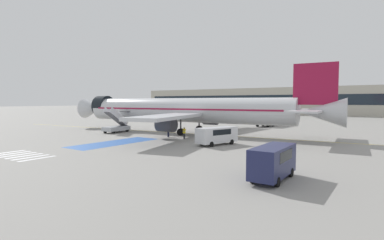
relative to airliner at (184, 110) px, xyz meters
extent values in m
plane|color=gray|center=(0.23, 0.24, -3.87)|extent=(600.00, 600.00, 0.00)
cube|color=gold|center=(-0.58, -0.06, -3.87)|extent=(81.20, 8.13, 0.01)
cube|color=#2856A8|center=(-0.58, -14.50, -3.87)|extent=(4.25, 12.45, 0.01)
cube|color=silver|center=(-4.18, -25.84, -3.87)|extent=(0.44, 3.60, 0.01)
cube|color=silver|center=(-2.98, -25.84, -3.87)|extent=(0.44, 3.60, 0.01)
cube|color=silver|center=(-1.78, -25.84, -3.87)|extent=(0.44, 3.60, 0.01)
cube|color=silver|center=(-0.58, -25.84, -3.87)|extent=(0.44, 3.60, 0.01)
cube|color=silver|center=(0.62, -25.84, -3.87)|extent=(0.44, 3.60, 0.01)
cube|color=silver|center=(1.82, -25.84, -3.87)|extent=(0.44, 3.60, 0.01)
cylinder|color=silver|center=(-0.58, -0.06, 0.02)|extent=(37.78, 7.65, 4.02)
cone|color=silver|center=(-21.47, -2.10, 0.02)|extent=(4.78, 4.35, 3.94)
cone|color=silver|center=(21.12, 2.06, 0.02)|extent=(6.37, 4.42, 3.86)
cylinder|color=black|center=(-18.47, -1.80, 0.52)|extent=(2.79, 4.27, 4.06)
cube|color=maroon|center=(-0.58, -0.06, 0.22)|extent=(34.80, 7.44, 0.24)
cube|color=silver|center=(3.72, -8.48, -0.58)|extent=(8.63, 17.46, 0.44)
cylinder|color=#38383D|center=(2.04, -7.22, -1.87)|extent=(2.89, 2.33, 2.08)
cube|color=silver|center=(2.01, 9.04, -0.58)|extent=(5.53, 16.98, 0.44)
cylinder|color=#38383D|center=(0.60, 7.48, -1.87)|extent=(2.89, 2.33, 2.08)
cube|color=maroon|center=(20.22, 1.97, 3.82)|extent=(5.63, 0.90, 5.58)
cube|color=silver|center=(19.99, -1.88, 0.22)|extent=(4.22, 6.75, 0.24)
cube|color=silver|center=(19.25, 5.71, 0.22)|extent=(4.22, 6.75, 0.24)
cylinder|color=#38383D|center=(-13.66, -1.33, -1.92)|extent=(0.20, 0.20, 3.07)
cylinder|color=black|center=(-13.66, -1.33, -3.45)|extent=(0.86, 0.36, 0.84)
cylinder|color=#38383D|center=(1.46, -2.98, -1.95)|extent=(0.24, 0.24, 2.74)
cylinder|color=black|center=(1.46, -2.98, -3.32)|extent=(1.15, 0.70, 1.10)
cylinder|color=#38383D|center=(0.85, 3.21, -1.95)|extent=(0.24, 0.24, 2.74)
cylinder|color=black|center=(0.85, 3.21, -3.32)|extent=(1.15, 0.70, 1.10)
cube|color=#ADB2BA|center=(-10.41, -5.65, -3.17)|extent=(2.66, 4.99, 0.70)
cylinder|color=black|center=(-11.50, -4.07, -3.52)|extent=(0.29, 0.72, 0.70)
cylinder|color=black|center=(-9.64, -3.88, -3.52)|extent=(0.29, 0.72, 0.70)
cylinder|color=black|center=(-11.18, -7.41, -3.52)|extent=(0.29, 0.72, 0.70)
cylinder|color=black|center=(-9.32, -7.23, -3.52)|extent=(0.29, 0.72, 0.70)
cube|color=#4C4C51|center=(-10.41, -5.65, -1.58)|extent=(1.83, 4.28, 2.62)
cube|color=#4C4C51|center=(-10.63, -3.38, -0.34)|extent=(1.75, 1.26, 0.12)
cube|color=silver|center=(-11.18, -5.72, -1.11)|extent=(0.50, 4.56, 3.30)
cube|color=silver|center=(-9.64, -5.57, -1.11)|extent=(0.50, 4.56, 3.30)
cube|color=#38383D|center=(6.45, 22.28, -3.09)|extent=(3.17, 9.40, 0.60)
cube|color=silver|center=(6.78, 26.79, -2.59)|extent=(2.52, 2.22, 1.60)
cube|color=black|center=(6.86, 27.82, -2.27)|extent=(2.00, 0.19, 0.70)
cylinder|color=#B7BCC4|center=(6.42, 21.88, -1.62)|extent=(2.80, 6.52, 2.34)
cylinder|color=gold|center=(6.42, 21.88, -1.62)|extent=(2.41, 0.52, 2.39)
cylinder|color=black|center=(5.57, 26.47, -3.39)|extent=(0.35, 0.98, 0.96)
cylinder|color=black|center=(7.94, 26.30, -3.39)|extent=(0.35, 0.98, 0.96)
cylinder|color=black|center=(5.23, 21.86, -3.39)|extent=(0.35, 0.98, 0.96)
cylinder|color=black|center=(7.60, 21.69, -3.39)|extent=(0.35, 0.98, 0.96)
cylinder|color=black|center=(5.04, 19.30, -3.39)|extent=(0.35, 0.98, 0.96)
cylinder|color=black|center=(7.41, 19.12, -3.39)|extent=(0.35, 0.98, 0.96)
cube|color=silver|center=(11.20, -8.54, -2.63)|extent=(3.40, 5.81, 1.85)
cube|color=black|center=(11.20, -8.54, -2.22)|extent=(2.72, 3.45, 0.66)
cylinder|color=black|center=(11.54, -10.42, -3.55)|extent=(0.38, 0.67, 0.64)
cylinder|color=black|center=(9.87, -9.92, -3.55)|extent=(0.38, 0.67, 0.64)
cylinder|color=black|center=(12.53, -7.16, -3.55)|extent=(0.38, 0.67, 0.64)
cylinder|color=black|center=(10.85, -6.66, -3.55)|extent=(0.38, 0.67, 0.64)
cube|color=#1E234C|center=(22.61, -20.65, -2.55)|extent=(1.88, 4.97, 2.00)
cube|color=black|center=(22.61, -20.65, -2.11)|extent=(1.87, 2.75, 0.72)
cylinder|color=black|center=(23.46, -22.17, -3.55)|extent=(0.21, 0.64, 0.64)
cylinder|color=black|center=(21.81, -22.19, -3.55)|extent=(0.21, 0.64, 0.64)
cylinder|color=black|center=(23.41, -19.10, -3.55)|extent=(0.21, 0.64, 0.64)
cylinder|color=black|center=(21.76, -19.13, -3.55)|extent=(0.21, 0.64, 0.64)
cylinder|color=#191E38|center=(1.15, -5.77, -3.47)|extent=(0.14, 0.14, 0.81)
cylinder|color=#191E38|center=(1.32, -5.75, -3.47)|extent=(0.14, 0.14, 0.81)
cube|color=orange|center=(1.24, -5.76, -2.74)|extent=(0.45, 0.27, 0.64)
cube|color=silver|center=(1.24, -5.76, -2.74)|extent=(0.46, 0.28, 0.06)
sphere|color=#9E704C|center=(1.24, -5.76, -2.31)|extent=(0.22, 0.22, 0.22)
cylinder|color=#2D2D33|center=(4.39, -6.12, -3.47)|extent=(0.14, 0.14, 0.81)
cylinder|color=#2D2D33|center=(4.55, -6.18, -3.47)|extent=(0.14, 0.14, 0.81)
cube|color=yellow|center=(4.47, -6.15, -2.74)|extent=(0.47, 0.35, 0.64)
cube|color=silver|center=(4.47, -6.15, -2.74)|extent=(0.48, 0.37, 0.06)
sphere|color=#9E704C|center=(4.47, -6.15, -2.31)|extent=(0.22, 0.22, 0.22)
cone|color=orange|center=(19.97, -9.04, -3.61)|extent=(0.48, 0.48, 0.53)
cylinder|color=white|center=(19.97, -9.04, -3.58)|extent=(0.26, 0.26, 0.06)
cube|color=#B2AD9E|center=(-12.52, 83.58, 1.57)|extent=(132.40, 12.00, 10.89)
cube|color=#19232D|center=(-12.52, 77.53, 2.11)|extent=(127.11, 0.10, 3.81)
camera|label=1|loc=(29.58, -40.40, 1.52)|focal=28.00mm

